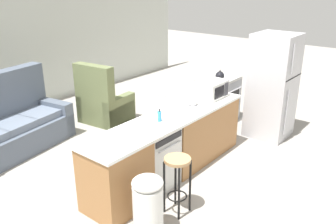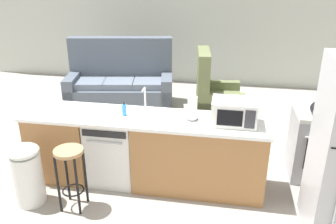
% 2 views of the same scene
% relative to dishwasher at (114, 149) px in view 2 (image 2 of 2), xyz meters
% --- Properties ---
extents(ground_plane, '(24.00, 24.00, 0.00)m').
position_rel_dishwasher_xyz_m(ground_plane, '(0.25, 0.00, -0.42)').
color(ground_plane, gray).
extents(wall_back, '(10.00, 0.06, 2.60)m').
position_rel_dishwasher_xyz_m(wall_back, '(0.55, 4.20, 0.88)').
color(wall_back, beige).
rests_on(wall_back, ground_plane).
extents(kitchen_counter, '(2.94, 0.66, 0.90)m').
position_rel_dishwasher_xyz_m(kitchen_counter, '(0.49, 0.00, -0.00)').
color(kitchen_counter, '#9E6B3D').
rests_on(kitchen_counter, ground_plane).
extents(dishwasher, '(0.58, 0.61, 0.84)m').
position_rel_dishwasher_xyz_m(dishwasher, '(0.00, 0.00, 0.00)').
color(dishwasher, silver).
rests_on(dishwasher, ground_plane).
extents(stove_range, '(0.76, 0.68, 0.90)m').
position_rel_dishwasher_xyz_m(stove_range, '(2.60, 0.55, 0.03)').
color(stove_range, '#A8AAB2').
rests_on(stove_range, ground_plane).
extents(microwave, '(0.50, 0.37, 0.28)m').
position_rel_dishwasher_xyz_m(microwave, '(1.45, -0.00, 0.62)').
color(microwave, white).
rests_on(microwave, kitchen_counter).
extents(sink_faucet, '(0.07, 0.18, 0.30)m').
position_rel_dishwasher_xyz_m(sink_faucet, '(0.37, 0.20, 0.61)').
color(sink_faucet, silver).
rests_on(sink_faucet, kitchen_counter).
extents(paper_towel_roll, '(0.14, 0.14, 0.28)m').
position_rel_dishwasher_xyz_m(paper_towel_roll, '(0.98, 0.02, 0.62)').
color(paper_towel_roll, '#4C4C51').
rests_on(paper_towel_roll, kitchen_counter).
extents(soap_bottle, '(0.06, 0.06, 0.18)m').
position_rel_dishwasher_xyz_m(soap_bottle, '(0.17, -0.00, 0.55)').
color(soap_bottle, '#338CCC').
rests_on(soap_bottle, kitchen_counter).
extents(kettle, '(0.21, 0.17, 0.19)m').
position_rel_dishwasher_xyz_m(kettle, '(2.43, 0.42, 0.56)').
color(kettle, black).
rests_on(kettle, stove_range).
extents(bar_stool, '(0.32, 0.32, 0.74)m').
position_rel_dishwasher_xyz_m(bar_stool, '(-0.28, -0.64, 0.11)').
color(bar_stool, tan).
rests_on(bar_stool, ground_plane).
extents(trash_bin, '(0.35, 0.35, 0.74)m').
position_rel_dishwasher_xyz_m(trash_bin, '(-0.81, -0.65, -0.04)').
color(trash_bin, white).
rests_on(trash_bin, ground_plane).
extents(couch, '(2.12, 1.23, 1.27)m').
position_rel_dishwasher_xyz_m(couch, '(-0.70, 2.59, -0.03)').
color(couch, '#515B6B').
rests_on(couch, ground_plane).
extents(armchair, '(0.89, 0.94, 1.20)m').
position_rel_dishwasher_xyz_m(armchair, '(1.12, 2.28, -0.07)').
color(armchair, '#667047').
rests_on(armchair, ground_plane).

